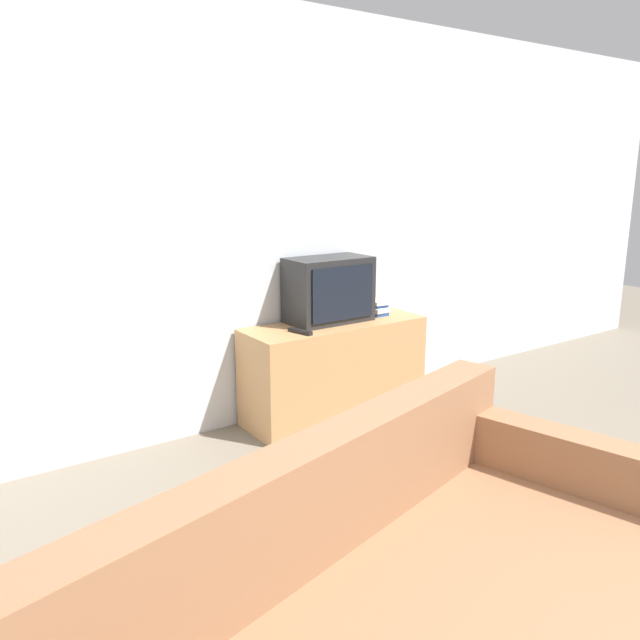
# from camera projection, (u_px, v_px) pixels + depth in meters

# --- Properties ---
(wall_back) EXTENTS (9.00, 0.06, 2.60)m
(wall_back) POSITION_uv_depth(u_px,v_px,m) (225.00, 222.00, 3.76)
(wall_back) COLOR silver
(wall_back) RESTS_ON ground_plane
(tv_stand) EXTENTS (1.23, 0.44, 0.64)m
(tv_stand) POSITION_uv_depth(u_px,v_px,m) (334.00, 370.00, 4.13)
(tv_stand) COLOR tan
(tv_stand) RESTS_ON ground_plane
(television) EXTENTS (0.55, 0.32, 0.42)m
(television) POSITION_uv_depth(u_px,v_px,m) (329.00, 290.00, 4.05)
(television) COLOR black
(television) RESTS_ON tv_stand
(book_stack) EXTENTS (0.14, 0.22, 0.10)m
(book_stack) POSITION_uv_depth(u_px,v_px,m) (375.00, 307.00, 4.30)
(book_stack) COLOR #23478E
(book_stack) RESTS_ON tv_stand
(remote_on_stand) EXTENTS (0.08, 0.18, 0.02)m
(remote_on_stand) POSITION_uv_depth(u_px,v_px,m) (300.00, 332.00, 3.79)
(remote_on_stand) COLOR black
(remote_on_stand) RESTS_ON tv_stand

